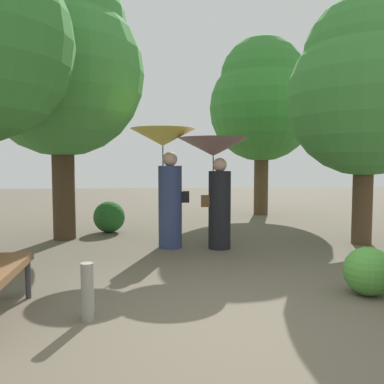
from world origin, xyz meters
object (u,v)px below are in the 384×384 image
Objects in this scene: tree_near_left at (61,59)px; tree_near_right at (366,85)px; person_right at (215,166)px; path_marker_post at (87,292)px; tree_mid_right at (262,99)px; person_left at (166,165)px.

tree_near_right is at bearing -9.28° from tree_near_left.
path_marker_post is at bearing 147.17° from person_right.
tree_mid_right is at bearing 64.25° from path_marker_post.
tree_mid_right is 8.79m from path_marker_post.
tree_mid_right reaches higher than tree_near_right.
tree_near_left is 5.33m from path_marker_post.
tree_near_left is 5.81m from tree_mid_right.
tree_near_right is 6.02m from path_marker_post.
person_left is 1.09× the size of person_right.
tree_near_left reaches higher than person_right.
tree_near_right is at bearing -93.89° from person_left.
person_right is (0.84, -0.16, -0.02)m from person_left.
person_right is at bearing 61.51° from path_marker_post.
tree_near_left is at bearing 170.72° from tree_near_right.
tree_near_right reaches higher than person_right.
person_right is 3.11m from tree_near_right.
path_marker_post is (-0.79, -3.18, -1.17)m from person_left.
path_marker_post is at bearing 161.63° from person_left.
person_right is 0.43× the size of tree_near_right.
tree_near_left is (-2.81, 1.10, 2.03)m from person_right.
path_marker_post is at bearing -143.82° from tree_near_right.
tree_mid_right is at bearing 100.59° from tree_near_right.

